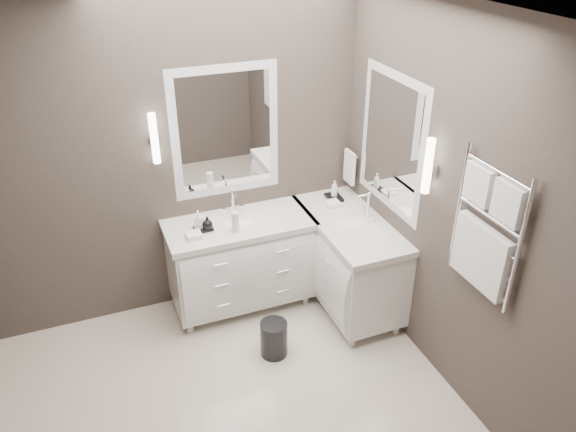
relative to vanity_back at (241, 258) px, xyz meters
name	(u,v)px	position (x,y,z in m)	size (l,w,h in m)	color
floor	(235,419)	(-0.45, -1.23, -0.49)	(3.20, 3.00, 0.01)	beige
ceiling	(208,18)	(-0.45, -1.23, 2.22)	(3.20, 3.00, 0.01)	white
wall_back	(172,162)	(-0.45, 0.28, 0.86)	(3.20, 0.01, 2.70)	#423934
wall_right	(452,210)	(1.15, -1.23, 0.86)	(0.01, 3.00, 2.70)	#423934
vanity_back	(241,258)	(0.00, 0.00, 0.00)	(1.24, 0.59, 0.97)	white
vanity_right	(348,257)	(0.88, -0.33, 0.00)	(0.59, 1.24, 0.97)	white
mirror_back	(226,132)	(0.00, 0.26, 1.06)	(0.90, 0.02, 1.10)	white
mirror_right	(392,142)	(1.14, -0.43, 1.06)	(0.02, 0.90, 1.10)	white
sconce_back	(154,139)	(-0.58, 0.20, 1.11)	(0.06, 0.06, 0.40)	white
sconce_right	(428,167)	(1.08, -1.01, 1.11)	(0.06, 0.06, 0.40)	white
towel_bar_corner	(350,167)	(1.09, 0.13, 0.63)	(0.03, 0.22, 0.30)	white
towel_ladder	(485,235)	(1.10, -1.63, 0.91)	(0.06, 0.58, 0.90)	white
waste_bin	(274,339)	(0.04, -0.71, -0.33)	(0.22, 0.22, 0.30)	black
amenity_tray_back	(203,229)	(-0.31, -0.02, 0.38)	(0.15, 0.11, 0.02)	black
amenity_tray_right	(334,197)	(0.92, 0.09, 0.38)	(0.13, 0.17, 0.03)	black
water_bottle	(235,222)	(-0.07, -0.14, 0.45)	(0.06, 0.06, 0.18)	silver
soap_bottle_a	(198,219)	(-0.34, 0.00, 0.46)	(0.07, 0.07, 0.15)	white
soap_bottle_b	(207,223)	(-0.28, -0.05, 0.44)	(0.08, 0.08, 0.11)	black
soap_bottle_c	(334,189)	(0.92, 0.09, 0.47)	(0.06, 0.06, 0.15)	white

